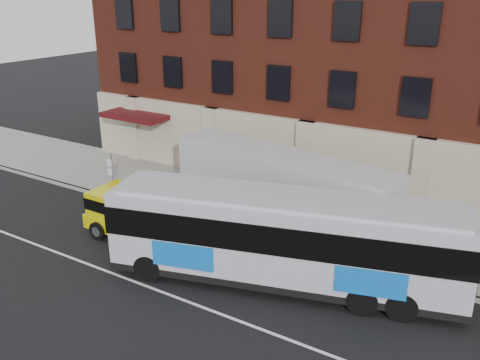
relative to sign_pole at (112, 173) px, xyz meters
The scene contains 9 objects.
ground 10.59m from the sign_pole, 35.87° to the right, with size 120.00×120.00×0.00m, color black.
sidewalk 9.07m from the sign_pole, 18.56° to the left, with size 60.00×6.00×0.15m, color #9C988D.
kerb 8.61m from the sign_pole, ahead, with size 60.00×0.25×0.15m, color #9C988D.
lane_line 10.31m from the sign_pole, 33.60° to the right, with size 60.00×0.12×0.01m, color silver.
building 15.03m from the sign_pole, 51.75° to the left, with size 30.00×12.10×15.00m.
sign_pole is the anchor object (origin of this frame).
city_bus 11.84m from the sign_pole, 13.28° to the right, with size 13.38×6.29×3.59m.
yellow_suv 5.07m from the sign_pole, 33.04° to the right, with size 5.48×2.44×2.09m.
shipping_container 9.32m from the sign_pole, ahead, with size 11.32×4.15×3.70m.
Camera 1 is at (10.56, -11.91, 10.65)m, focal length 38.40 mm.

